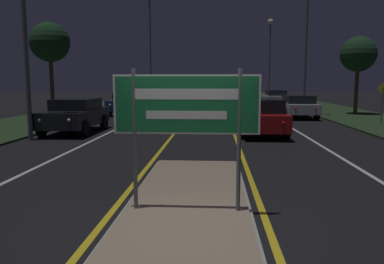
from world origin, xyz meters
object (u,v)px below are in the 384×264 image
object	(u,v)px
streetlight_right_far	(270,43)
car_receding_2	(275,98)
car_approaching_0	(75,115)
streetlight_left_far	(150,33)
car_receding_0	(261,116)
warning_sign	(382,99)
highway_sign	(186,110)
streetlight_right_near	(307,12)
car_approaching_2	(188,96)
car_approaching_1	(127,103)
car_receding_1	(297,106)

from	to	relation	value
streetlight_right_far	car_receding_2	distance (m)	10.31
streetlight_right_far	car_approaching_0	world-z (taller)	streetlight_right_far
streetlight_left_far	car_receding_2	xyz separation A→B (m)	(12.56, -5.39, -6.61)
car_receding_0	warning_sign	distance (m)	7.56
highway_sign	streetlight_right_far	size ratio (longest dim) A/B	0.26
streetlight_left_far	streetlight_right_near	bearing A→B (deg)	-51.72
streetlight_right_near	streetlight_right_far	distance (m)	19.21
streetlight_left_far	car_approaching_2	world-z (taller)	streetlight_left_far
car_receding_0	car_receding_2	world-z (taller)	car_receding_0
streetlight_left_far	car_receding_0	bearing A→B (deg)	-69.94
car_approaching_0	car_approaching_2	world-z (taller)	car_approaching_0
car_approaching_1	car_approaching_2	size ratio (longest dim) A/B	1.10
streetlight_left_far	car_approaching_1	bearing A→B (deg)	-86.45
car_receding_1	warning_sign	size ratio (longest dim) A/B	2.12
car_receding_1	highway_sign	bearing A→B (deg)	-107.59
streetlight_left_far	car_receding_2	size ratio (longest dim) A/B	2.48
highway_sign	streetlight_right_near	bearing A→B (deg)	71.55
streetlight_right_near	car_receding_2	bearing A→B (deg)	90.67
streetlight_right_near	car_approaching_0	size ratio (longest dim) A/B	2.57
highway_sign	warning_sign	xyz separation A→B (m)	(9.00, 13.67, -0.41)
highway_sign	car_receding_2	distance (m)	29.75
car_approaching_1	car_approaching_2	xyz separation A→B (m)	(3.13, 15.20, -0.07)
highway_sign	car_approaching_0	world-z (taller)	highway_sign
car_approaching_0	highway_sign	bearing A→B (deg)	-60.46
streetlight_right_near	car_approaching_0	distance (m)	15.62
highway_sign	streetlight_right_near	world-z (taller)	streetlight_right_near
streetlight_left_far	streetlight_right_far	bearing A→B (deg)	13.44
streetlight_left_far	warning_sign	bearing A→B (deg)	-53.30
streetlight_right_near	car_approaching_1	size ratio (longest dim) A/B	2.40
streetlight_left_far	car_receding_1	distance (m)	21.81
streetlight_right_far	car_receding_1	bearing A→B (deg)	-92.90
highway_sign	warning_sign	world-z (taller)	highway_sign
highway_sign	car_approaching_2	world-z (taller)	highway_sign
streetlight_left_far	car_approaching_1	world-z (taller)	streetlight_left_far
car_receding_1	car_approaching_1	bearing A→B (deg)	170.26
streetlight_right_near	warning_sign	xyz separation A→B (m)	(2.85, -4.77, -5.21)
streetlight_right_far	car_receding_0	distance (m)	28.57
streetlight_right_far	car_receding_0	world-z (taller)	streetlight_right_far
car_receding_2	streetlight_left_far	bearing A→B (deg)	156.76
car_receding_0	car_approaching_0	distance (m)	8.13
car_receding_0	car_approaching_1	distance (m)	12.51
car_receding_2	streetlight_right_far	bearing A→B (deg)	86.11
car_receding_0	car_receding_1	world-z (taller)	car_receding_0
highway_sign	car_approaching_0	size ratio (longest dim) A/B	0.55
warning_sign	highway_sign	bearing A→B (deg)	-123.38
car_receding_1	car_approaching_2	world-z (taller)	car_receding_1
streetlight_left_far	car_receding_0	xyz separation A→B (m)	(8.96, -24.53, -6.61)
car_approaching_2	warning_sign	distance (m)	24.03
car_approaching_0	car_receding_0	bearing A→B (deg)	-0.62
streetlight_right_near	car_receding_1	distance (m)	5.89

